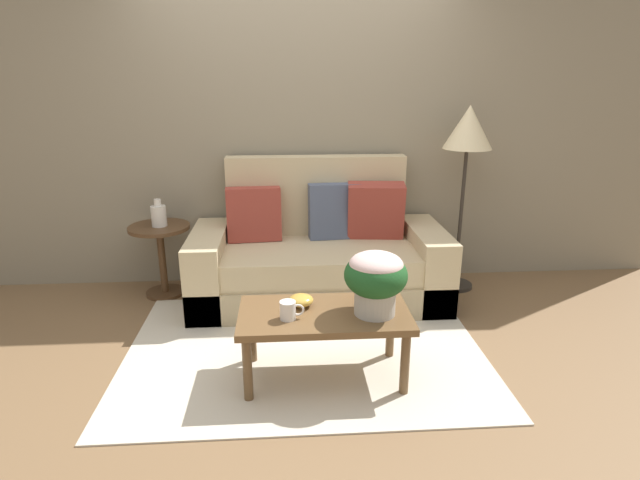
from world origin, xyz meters
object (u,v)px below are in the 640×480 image
side_table (161,247)px  table_vase (159,215)px  couch (319,258)px  snack_bowl (301,300)px  floor_lamp (468,137)px  potted_plant (376,277)px  coffee_mug (288,310)px  coffee_table (324,321)px

side_table → table_vase: (0.01, -0.01, 0.27)m
couch → snack_bowl: (-0.18, -1.08, 0.13)m
floor_lamp → table_vase: bearing=179.9°
potted_plant → floor_lamp: bearing=54.7°
coffee_mug → table_vase: 1.69m
table_vase → couch: bearing=-5.4°
snack_bowl → table_vase: table_vase is taller
coffee_table → floor_lamp: floor_lamp is taller
coffee_mug → coffee_table: bearing=20.0°
potted_plant → table_vase: (-1.48, 1.32, 0.02)m
potted_plant → table_vase: table_vase is taller
couch → potted_plant: size_ratio=5.40×
coffee_mug → table_vase: table_vase is taller
side_table → coffee_mug: side_table is taller
couch → floor_lamp: (1.17, 0.11, 0.93)m
couch → coffee_table: 1.17m
couch → side_table: size_ratio=3.35×
potted_plant → couch: bearing=101.0°
table_vase → potted_plant: bearing=-41.7°
potted_plant → snack_bowl: (-0.41, 0.12, -0.18)m
couch → snack_bowl: bearing=-99.3°
couch → potted_plant: couch is taller
coffee_table → floor_lamp: bearing=46.5°
couch → table_vase: size_ratio=9.04×
couch → table_vase: couch is taller
side_table → floor_lamp: bearing=-0.3°
coffee_table → snack_bowl: (-0.13, 0.08, 0.10)m
couch → coffee_table: couch is taller
coffee_mug → floor_lamp: bearing=43.6°
coffee_mug → snack_bowl: size_ratio=0.95×
floor_lamp → snack_bowl: bearing=-138.3°
couch → side_table: (-1.26, 0.13, 0.07)m
side_table → coffee_mug: bearing=-53.6°
snack_bowl → table_vase: size_ratio=0.67×
coffee_mug → snack_bowl: bearing=64.3°
coffee_table → potted_plant: (0.28, -0.04, 0.28)m
side_table → floor_lamp: (2.43, -0.01, 0.85)m
side_table → floor_lamp: floor_lamp is taller
coffee_table → snack_bowl: bearing=148.4°
floor_lamp → coffee_mug: size_ratio=10.99×
coffee_table → table_vase: bearing=133.1°
floor_lamp → potted_plant: floor_lamp is taller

